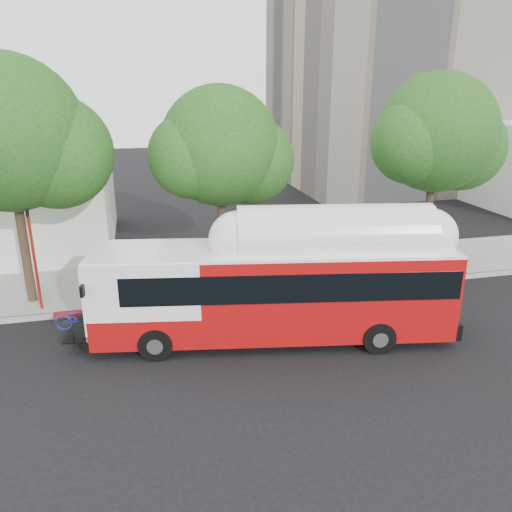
# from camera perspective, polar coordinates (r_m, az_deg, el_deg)

# --- Properties ---
(ground) EXTENTS (120.00, 120.00, 0.00)m
(ground) POSITION_cam_1_polar(r_m,az_deg,el_deg) (17.74, 2.77, -9.77)
(ground) COLOR black
(ground) RESTS_ON ground
(sidewalk) EXTENTS (60.00, 5.00, 0.15)m
(sidewalk) POSITION_cam_1_polar(r_m,az_deg,el_deg) (23.45, -1.62, -2.17)
(sidewalk) COLOR gray
(sidewalk) RESTS_ON ground
(curb_strip) EXTENTS (60.00, 0.30, 0.15)m
(curb_strip) POSITION_cam_1_polar(r_m,az_deg,el_deg) (21.10, -0.16, -4.65)
(curb_strip) COLOR gray
(curb_strip) RESTS_ON ground
(red_curb_segment) EXTENTS (10.00, 0.32, 0.16)m
(red_curb_segment) POSITION_cam_1_polar(r_m,az_deg,el_deg) (20.67, -8.32, -5.36)
(red_curb_segment) COLOR maroon
(red_curb_segment) RESTS_ON ground
(street_tree_left) EXTENTS (6.67, 5.80, 9.74)m
(street_tree_left) POSITION_cam_1_polar(r_m,az_deg,el_deg) (20.98, -25.21, 11.97)
(street_tree_left) COLOR #2D2116
(street_tree_left) RESTS_ON ground
(street_tree_mid) EXTENTS (5.75, 5.00, 8.62)m
(street_tree_mid) POSITION_cam_1_polar(r_m,az_deg,el_deg) (21.49, -3.10, 11.93)
(street_tree_mid) COLOR #2D2116
(street_tree_mid) RESTS_ON ground
(street_tree_right) EXTENTS (6.21, 5.40, 9.18)m
(street_tree_right) POSITION_cam_1_polar(r_m,az_deg,el_deg) (25.09, 20.73, 12.58)
(street_tree_right) COLOR #2D2116
(street_tree_right) RESTS_ON ground
(transit_bus) EXTENTS (13.26, 4.69, 3.86)m
(transit_bus) POSITION_cam_1_polar(r_m,az_deg,el_deg) (17.21, 2.29, -4.03)
(transit_bus) COLOR #A10B0C
(transit_bus) RESTS_ON ground
(signal_pole) EXTENTS (0.12, 0.39, 4.15)m
(signal_pole) POSITION_cam_1_polar(r_m,az_deg,el_deg) (20.89, -23.97, -0.56)
(signal_pole) COLOR #A51B11
(signal_pole) RESTS_ON ground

